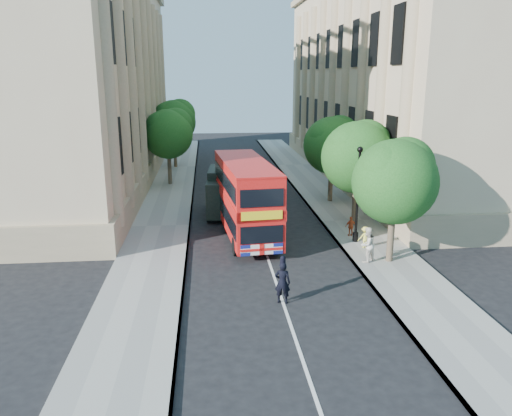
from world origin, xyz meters
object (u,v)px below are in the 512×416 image
object	(u,v)px
box_van	(225,193)
police_constable	(282,283)
double_decker_bus	(246,196)
woman_pedestrian	(367,245)
lamp_post	(357,199)

from	to	relation	value
box_van	police_constable	world-z (taller)	box_van
double_decker_bus	box_van	size ratio (longest dim) A/B	1.75
police_constable	woman_pedestrian	xyz separation A→B (m)	(4.68, 3.80, 0.12)
box_van	woman_pedestrian	size ratio (longest dim) A/B	3.03
woman_pedestrian	lamp_post	bearing A→B (deg)	-129.41
lamp_post	woman_pedestrian	distance (m)	3.41
double_decker_bus	police_constable	distance (m)	9.01
box_van	police_constable	xyz separation A→B (m)	(1.78, -13.33, -0.57)
lamp_post	box_van	bearing A→B (deg)	136.34
box_van	double_decker_bus	bearing A→B (deg)	-72.65
lamp_post	police_constable	xyz separation A→B (m)	(-5.03, -6.83, -1.64)
lamp_post	woman_pedestrian	xyz separation A→B (m)	(-0.35, -3.03, -1.52)
box_van	police_constable	size ratio (longest dim) A/B	3.03
lamp_post	box_van	size ratio (longest dim) A/B	0.98
box_van	woman_pedestrian	world-z (taller)	box_van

